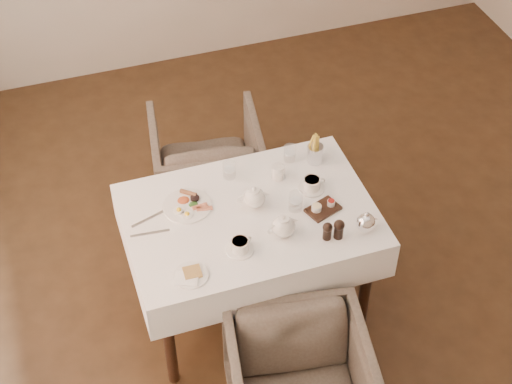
{
  "coord_description": "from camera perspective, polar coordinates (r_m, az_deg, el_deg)",
  "views": [
    {
      "loc": [
        -1.53,
        -2.72,
        3.63
      ],
      "look_at": [
        -0.62,
        0.02,
        0.82
      ],
      "focal_mm": 55.0,
      "sensor_mm": 36.0,
      "label": 1
    }
  ],
  "objects": [
    {
      "name": "glass_right",
      "position": [
        4.29,
        2.47,
        2.85
      ],
      "size": [
        0.07,
        0.07,
        0.09
      ],
      "primitive_type": "cylinder",
      "rotation": [
        0.0,
        0.0,
        -0.1
      ],
      "color": "silver",
      "rests_on": "table"
    },
    {
      "name": "glass_left",
      "position": [
        4.19,
        -1.96,
        1.62
      ],
      "size": [
        0.08,
        0.08,
        0.1
      ],
      "primitive_type": "cylinder",
      "rotation": [
        0.0,
        0.0,
        -0.12
      ],
      "color": "silver",
      "rests_on": "table"
    },
    {
      "name": "cutlery_knife",
      "position": [
        3.95,
        -7.71,
        -2.99
      ],
      "size": [
        0.2,
        0.03,
        0.0
      ],
      "primitive_type": "cube",
      "rotation": [
        0.0,
        0.0,
        1.48
      ],
      "color": "silver",
      "rests_on": "table"
    },
    {
      "name": "pepper_mill_right",
      "position": [
        3.88,
        6.05,
        -2.69
      ],
      "size": [
        0.06,
        0.06,
        0.11
      ],
      "primitive_type": null,
      "rotation": [
        0.0,
        0.0,
        0.15
      ],
      "color": "black",
      "rests_on": "table"
    },
    {
      "name": "side_plate",
      "position": [
        3.74,
        -4.83,
        -6.1
      ],
      "size": [
        0.18,
        0.17,
        0.02
      ],
      "rotation": [
        0.0,
        0.0,
        -0.25
      ],
      "color": "white",
      "rests_on": "table"
    },
    {
      "name": "condiment_board",
      "position": [
        4.04,
        4.88,
        -1.18
      ],
      "size": [
        0.2,
        0.16,
        0.04
      ],
      "rotation": [
        0.0,
        0.0,
        0.34
      ],
      "color": "black",
      "rests_on": "table"
    },
    {
      "name": "creamer",
      "position": [
        4.18,
        1.62,
        1.47
      ],
      "size": [
        0.09,
        0.09,
        0.08
      ],
      "primitive_type": "cylinder",
      "rotation": [
        0.0,
        0.0,
        0.31
      ],
      "color": "white",
      "rests_on": "table"
    },
    {
      "name": "silver_pot",
      "position": [
        3.93,
        7.99,
        -2.13
      ],
      "size": [
        0.14,
        0.13,
        0.13
      ],
      "primitive_type": null,
      "rotation": [
        0.0,
        0.0,
        -0.34
      ],
      "color": "white",
      "rests_on": "table"
    },
    {
      "name": "fries_cup",
      "position": [
        4.27,
        4.34,
        3.09
      ],
      "size": [
        0.09,
        0.09,
        0.19
      ],
      "rotation": [
        0.0,
        0.0,
        -0.26
      ],
      "color": "silver",
      "rests_on": "table"
    },
    {
      "name": "table",
      "position": [
        4.1,
        -0.47,
        -2.74
      ],
      "size": [
        1.28,
        0.88,
        0.75
      ],
      "color": "black",
      "rests_on": "ground"
    },
    {
      "name": "teacup_near",
      "position": [
        3.82,
        -1.17,
        -3.95
      ],
      "size": [
        0.14,
        0.14,
        0.07
      ],
      "rotation": [
        0.0,
        0.0,
        0.36
      ],
      "color": "white",
      "rests_on": "table"
    },
    {
      "name": "teapot_centre",
      "position": [
        4.01,
        -0.13,
        -0.32
      ],
      "size": [
        0.17,
        0.14,
        0.13
      ],
      "primitive_type": null,
      "rotation": [
        0.0,
        0.0,
        -0.12
      ],
      "color": "white",
      "rests_on": "table"
    },
    {
      "name": "teapot_front",
      "position": [
        3.87,
        2.01,
        -2.42
      ],
      "size": [
        0.18,
        0.14,
        0.13
      ],
      "primitive_type": null,
      "rotation": [
        0.0,
        0.0,
        0.12
      ],
      "color": "white",
      "rests_on": "table"
    },
    {
      "name": "teacup_far",
      "position": [
        4.13,
        4.07,
        0.55
      ],
      "size": [
        0.14,
        0.14,
        0.07
      ],
      "rotation": [
        0.0,
        0.0,
        -0.06
      ],
      "color": "white",
      "rests_on": "table"
    },
    {
      "name": "armchair_far",
      "position": [
        4.96,
        -3.6,
        2.1
      ],
      "size": [
        0.77,
        0.78,
        0.63
      ],
      "primitive_type": "imported",
      "rotation": [
        0.0,
        0.0,
        2.99
      ],
      "color": "#453932",
      "rests_on": "ground"
    },
    {
      "name": "cutlery_fork",
      "position": [
        4.02,
        -7.85,
        -1.94
      ],
      "size": [
        0.19,
        0.08,
        0.0
      ],
      "primitive_type": "cube",
      "rotation": [
        0.0,
        0.0,
        1.89
      ],
      "color": "silver",
      "rests_on": "table"
    },
    {
      "name": "breakfast_plate",
      "position": [
        4.06,
        -5.01,
        -0.94
      ],
      "size": [
        0.26,
        0.26,
        0.03
      ],
      "rotation": [
        0.0,
        0.0,
        0.43
      ],
      "color": "white",
      "rests_on": "table"
    },
    {
      "name": "glass_mid",
      "position": [
        4.01,
        2.91,
        -0.68
      ],
      "size": [
        0.09,
        0.09,
        0.1
      ],
      "primitive_type": "cylinder",
      "rotation": [
        0.0,
        0.0,
        -0.2
      ],
      "color": "silver",
      "rests_on": "table"
    },
    {
      "name": "pepper_mill_left",
      "position": [
        3.88,
        5.21,
        -2.84
      ],
      "size": [
        0.05,
        0.05,
        0.1
      ],
      "primitive_type": null,
      "rotation": [
        0.0,
        0.0,
        -0.08
      ],
      "color": "black",
      "rests_on": "table"
    }
  ]
}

